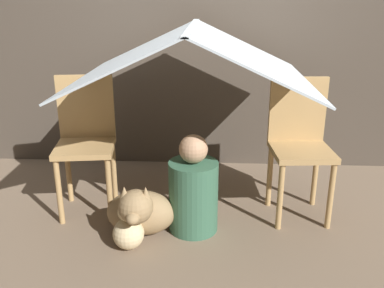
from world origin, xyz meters
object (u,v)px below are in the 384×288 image
chair_left (86,138)px  dog (140,211)px  person_front (193,191)px  chair_right (299,141)px

chair_left → dog: bearing=-50.3°
person_front → chair_right: bearing=21.7°
chair_right → person_front: chair_right is taller
chair_right → person_front: size_ratio=1.45×
person_front → dog: bearing=-161.1°
chair_right → person_front: bearing=-163.3°
dog → person_front: bearing=18.9°
chair_left → chair_right: 1.39m
chair_right → person_front: (-0.67, -0.27, -0.24)m
chair_left → person_front: (0.72, -0.27, -0.24)m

